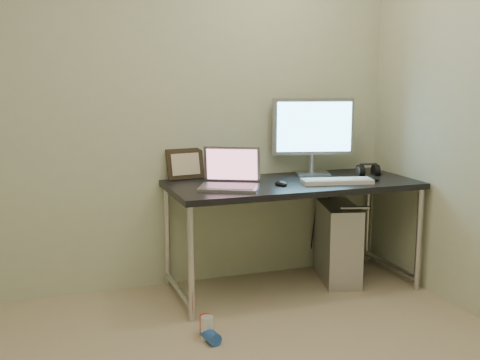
% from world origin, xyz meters
% --- Properties ---
extents(wall_back, '(3.50, 0.02, 2.50)m').
position_xyz_m(wall_back, '(0.00, 1.75, 1.25)').
color(wall_back, beige).
rests_on(wall_back, ground).
extents(desk, '(1.68, 0.73, 0.75)m').
position_xyz_m(desk, '(0.89, 1.38, 0.68)').
color(desk, black).
rests_on(desk, ground).
extents(tower_computer, '(0.36, 0.57, 0.59)m').
position_xyz_m(tower_computer, '(1.27, 1.43, 0.28)').
color(tower_computer, '#A8A8AC').
rests_on(tower_computer, ground).
extents(cable_a, '(0.01, 0.16, 0.69)m').
position_xyz_m(cable_a, '(1.22, 1.70, 0.40)').
color(cable_a, black).
rests_on(cable_a, ground).
extents(cable_b, '(0.02, 0.11, 0.71)m').
position_xyz_m(cable_b, '(1.31, 1.68, 0.38)').
color(cable_b, black).
rests_on(cable_b, ground).
extents(can_red, '(0.09, 0.09, 0.12)m').
position_xyz_m(can_red, '(0.11, 0.85, 0.06)').
color(can_red, red).
rests_on(can_red, ground).
extents(can_white, '(0.10, 0.10, 0.13)m').
position_xyz_m(can_white, '(0.10, 0.79, 0.07)').
color(can_white, silver).
rests_on(can_white, ground).
extents(can_blue, '(0.09, 0.14, 0.07)m').
position_xyz_m(can_blue, '(0.11, 0.74, 0.04)').
color(can_blue, blue).
rests_on(can_blue, ground).
extents(laptop, '(0.46, 0.43, 0.25)m').
position_xyz_m(laptop, '(0.42, 1.32, 0.81)').
color(laptop, '#A6A7AD').
rests_on(laptop, desk).
extents(monitor, '(0.58, 0.22, 0.55)m').
position_xyz_m(monitor, '(1.14, 1.60, 1.07)').
color(monitor, '#A6A7AD').
rests_on(monitor, desk).
extents(keyboard, '(0.49, 0.24, 0.03)m').
position_xyz_m(keyboard, '(1.14, 1.23, 0.76)').
color(keyboard, silver).
rests_on(keyboard, desk).
extents(mouse_right, '(0.08, 0.12, 0.04)m').
position_xyz_m(mouse_right, '(1.42, 1.25, 0.77)').
color(mouse_right, black).
rests_on(mouse_right, desk).
extents(mouse_left, '(0.08, 0.12, 0.04)m').
position_xyz_m(mouse_left, '(0.76, 1.29, 0.77)').
color(mouse_left, black).
rests_on(mouse_left, desk).
extents(headphones, '(0.17, 0.10, 0.11)m').
position_xyz_m(headphones, '(1.51, 1.45, 0.78)').
color(headphones, black).
rests_on(headphones, desk).
extents(picture_frame, '(0.27, 0.11, 0.21)m').
position_xyz_m(picture_frame, '(0.23, 1.73, 0.86)').
color(picture_frame, black).
rests_on(picture_frame, desk).
extents(webcam, '(0.05, 0.04, 0.12)m').
position_xyz_m(webcam, '(0.50, 1.69, 0.84)').
color(webcam, silver).
rests_on(webcam, desk).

